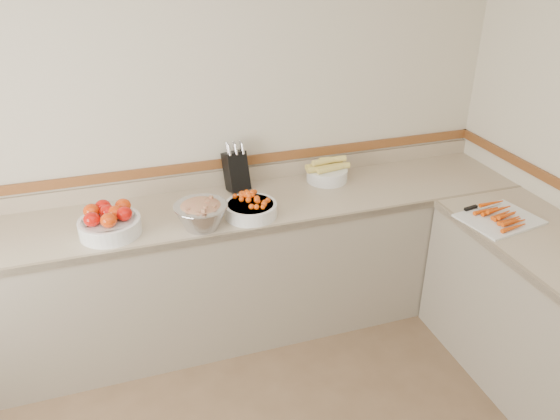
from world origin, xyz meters
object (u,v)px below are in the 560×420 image
object	(u,v)px
cherry_tomato_bowl	(251,208)
corn_bowl	(327,172)
cutting_board	(500,218)
tomato_bowl	(109,222)
knife_block	(236,170)
rhubarb_bowl	(201,213)

from	to	relation	value
cherry_tomato_bowl	corn_bowl	xyz separation A→B (m)	(0.61, 0.33, 0.01)
cutting_board	corn_bowl	bearing A→B (deg)	131.51
tomato_bowl	cherry_tomato_bowl	bearing A→B (deg)	-3.12
tomato_bowl	knife_block	bearing A→B (deg)	23.20
cherry_tomato_bowl	corn_bowl	distance (m)	0.69
rhubarb_bowl	knife_block	bearing A→B (deg)	54.34
rhubarb_bowl	tomato_bowl	bearing A→B (deg)	169.76
knife_block	rhubarb_bowl	distance (m)	0.53
tomato_bowl	cherry_tomato_bowl	size ratio (longest dim) A/B	1.10
knife_block	tomato_bowl	size ratio (longest dim) A/B	0.96
knife_block	cherry_tomato_bowl	distance (m)	0.39
knife_block	corn_bowl	bearing A→B (deg)	-5.65
knife_block	cutting_board	xyz separation A→B (m)	(1.33, -0.88, -0.11)
tomato_bowl	cutting_board	distance (m)	2.20
corn_bowl	rhubarb_bowl	size ratio (longest dim) A/B	0.99
knife_block	cherry_tomato_bowl	size ratio (longest dim) A/B	1.05
knife_block	cherry_tomato_bowl	xyz separation A→B (m)	(-0.01, -0.38, -0.08)
corn_bowl	cutting_board	bearing A→B (deg)	-48.49
cutting_board	knife_block	bearing A→B (deg)	146.41
knife_block	rhubarb_bowl	xyz separation A→B (m)	(-0.31, -0.43, -0.04)
rhubarb_bowl	cherry_tomato_bowl	bearing A→B (deg)	8.75
cherry_tomato_bowl	rhubarb_bowl	size ratio (longest dim) A/B	1.02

